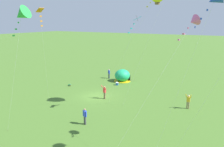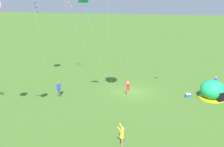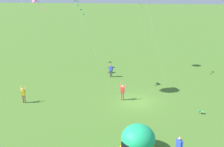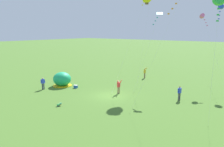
{
  "view_description": "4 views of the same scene",
  "coord_description": "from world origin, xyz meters",
  "px_view_note": "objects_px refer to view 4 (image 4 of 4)",
  "views": [
    {
      "loc": [
        23.88,
        16.08,
        10.21
      ],
      "look_at": [
        -1.71,
        1.53,
        3.12
      ],
      "focal_mm": 35.0,
      "sensor_mm": 36.0,
      "label": 1
    },
    {
      "loc": [
        -5.82,
        28.45,
        10.69
      ],
      "look_at": [
        0.97,
        5.04,
        3.62
      ],
      "focal_mm": 42.0,
      "sensor_mm": 36.0,
      "label": 2
    },
    {
      "loc": [
        -26.16,
        -0.59,
        12.13
      ],
      "look_at": [
        0.36,
        2.63,
        2.98
      ],
      "focal_mm": 42.0,
      "sensor_mm": 36.0,
      "label": 3
    },
    {
      "loc": [
        16.58,
        -21.06,
        8.23
      ],
      "look_at": [
        -0.74,
        1.21,
        2.62
      ],
      "focal_mm": 35.0,
      "sensor_mm": 36.0,
      "label": 4
    }
  ],
  "objects_px": {
    "person_watching_sky": "(119,86)",
    "kite_orange": "(177,4)",
    "kite_pink": "(203,17)",
    "kite_teal": "(158,16)",
    "popup_tent": "(62,79)",
    "person_near_tent": "(179,92)",
    "kite_green": "(219,2)",
    "cooler_box": "(76,87)",
    "person_arms_raised": "(145,72)",
    "kite_blue": "(221,8)",
    "toddler_crawling": "(59,105)",
    "person_with_toddler": "(43,83)"
  },
  "relations": [
    {
      "from": "person_near_tent",
      "to": "kite_pink",
      "type": "height_order",
      "value": "kite_pink"
    },
    {
      "from": "person_near_tent",
      "to": "kite_orange",
      "type": "height_order",
      "value": "kite_orange"
    },
    {
      "from": "person_near_tent",
      "to": "kite_blue",
      "type": "distance_m",
      "value": 15.25
    },
    {
      "from": "kite_orange",
      "to": "kite_teal",
      "type": "distance_m",
      "value": 9.36
    },
    {
      "from": "kite_pink",
      "to": "kite_orange",
      "type": "bearing_deg",
      "value": -83.94
    },
    {
      "from": "person_arms_raised",
      "to": "person_watching_sky",
      "type": "xyz_separation_m",
      "value": [
        1.99,
        -10.45,
        -0.0
      ]
    },
    {
      "from": "popup_tent",
      "to": "person_watching_sky",
      "type": "height_order",
      "value": "popup_tent"
    },
    {
      "from": "person_watching_sky",
      "to": "kite_orange",
      "type": "xyz_separation_m",
      "value": [
        8.19,
        -2.12,
        9.62
      ]
    },
    {
      "from": "kite_orange",
      "to": "person_arms_raised",
      "type": "bearing_deg",
      "value": 129.0
    },
    {
      "from": "person_arms_raised",
      "to": "person_watching_sky",
      "type": "distance_m",
      "value": 10.63
    },
    {
      "from": "toddler_crawling",
      "to": "kite_orange",
      "type": "bearing_deg",
      "value": 29.29
    },
    {
      "from": "person_near_tent",
      "to": "popup_tent",
      "type": "bearing_deg",
      "value": -165.87
    },
    {
      "from": "person_with_toddler",
      "to": "kite_pink",
      "type": "distance_m",
      "value": 25.08
    },
    {
      "from": "cooler_box",
      "to": "person_with_toddler",
      "type": "relative_size",
      "value": 0.36
    },
    {
      "from": "person_near_tent",
      "to": "kite_blue",
      "type": "relative_size",
      "value": 0.14
    },
    {
      "from": "person_watching_sky",
      "to": "person_near_tent",
      "type": "bearing_deg",
      "value": 16.63
    },
    {
      "from": "person_watching_sky",
      "to": "kite_green",
      "type": "relative_size",
      "value": 0.16
    },
    {
      "from": "cooler_box",
      "to": "person_arms_raised",
      "type": "height_order",
      "value": "person_arms_raised"
    },
    {
      "from": "person_near_tent",
      "to": "kite_pink",
      "type": "distance_m",
      "value": 13.28
    },
    {
      "from": "kite_orange",
      "to": "kite_blue",
      "type": "bearing_deg",
      "value": 88.28
    },
    {
      "from": "toddler_crawling",
      "to": "person_near_tent",
      "type": "bearing_deg",
      "value": 46.56
    },
    {
      "from": "popup_tent",
      "to": "person_watching_sky",
      "type": "bearing_deg",
      "value": 12.05
    },
    {
      "from": "person_watching_sky",
      "to": "kite_pink",
      "type": "distance_m",
      "value": 16.35
    },
    {
      "from": "kite_blue",
      "to": "toddler_crawling",
      "type": "bearing_deg",
      "value": -117.28
    },
    {
      "from": "popup_tent",
      "to": "person_near_tent",
      "type": "height_order",
      "value": "popup_tent"
    },
    {
      "from": "cooler_box",
      "to": "person_watching_sky",
      "type": "distance_m",
      "value": 6.77
    },
    {
      "from": "toddler_crawling",
      "to": "kite_green",
      "type": "bearing_deg",
      "value": 27.83
    },
    {
      "from": "person_with_toddler",
      "to": "person_near_tent",
      "type": "relative_size",
      "value": 1.0
    },
    {
      "from": "kite_teal",
      "to": "kite_pink",
      "type": "bearing_deg",
      "value": 57.28
    },
    {
      "from": "kite_green",
      "to": "kite_teal",
      "type": "relative_size",
      "value": 1.06
    },
    {
      "from": "kite_pink",
      "to": "kite_teal",
      "type": "xyz_separation_m",
      "value": [
        -4.07,
        -6.34,
        -0.11
      ]
    },
    {
      "from": "cooler_box",
      "to": "kite_teal",
      "type": "relative_size",
      "value": 0.06
    },
    {
      "from": "kite_teal",
      "to": "person_with_toddler",
      "type": "bearing_deg",
      "value": -139.82
    },
    {
      "from": "kite_teal",
      "to": "person_watching_sky",
      "type": "bearing_deg",
      "value": -116.07
    },
    {
      "from": "person_watching_sky",
      "to": "kite_green",
      "type": "height_order",
      "value": "kite_green"
    },
    {
      "from": "toddler_crawling",
      "to": "person_with_toddler",
      "type": "xyz_separation_m",
      "value": [
        -7.33,
        3.05,
        0.79
      ]
    },
    {
      "from": "person_watching_sky",
      "to": "person_arms_raised",
      "type": "bearing_deg",
      "value": 100.79
    },
    {
      "from": "toddler_crawling",
      "to": "kite_green",
      "type": "xyz_separation_m",
      "value": [
        13.77,
        7.27,
        10.53
      ]
    },
    {
      "from": "person_with_toddler",
      "to": "person_watching_sky",
      "type": "xyz_separation_m",
      "value": [
        9.6,
        4.94,
        0.03
      ]
    },
    {
      "from": "person_arms_raised",
      "to": "cooler_box",
      "type": "bearing_deg",
      "value": -110.68
    },
    {
      "from": "person_near_tent",
      "to": "kite_teal",
      "type": "relative_size",
      "value": 0.16
    },
    {
      "from": "popup_tent",
      "to": "kite_teal",
      "type": "distance_m",
      "value": 16.55
    },
    {
      "from": "popup_tent",
      "to": "kite_orange",
      "type": "height_order",
      "value": "kite_orange"
    },
    {
      "from": "kite_blue",
      "to": "kite_pink",
      "type": "bearing_deg",
      "value": -143.16
    },
    {
      "from": "person_arms_raised",
      "to": "kite_blue",
      "type": "relative_size",
      "value": 0.16
    },
    {
      "from": "person_with_toddler",
      "to": "kite_green",
      "type": "bearing_deg",
      "value": 11.3
    },
    {
      "from": "popup_tent",
      "to": "kite_pink",
      "type": "height_order",
      "value": "kite_pink"
    },
    {
      "from": "person_near_tent",
      "to": "kite_orange",
      "type": "bearing_deg",
      "value": -79.43
    },
    {
      "from": "person_near_tent",
      "to": "kite_pink",
      "type": "relative_size",
      "value": 0.16
    },
    {
      "from": "popup_tent",
      "to": "kite_pink",
      "type": "distance_m",
      "value": 22.83
    }
  ]
}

